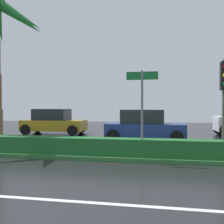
% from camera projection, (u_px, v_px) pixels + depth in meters
% --- Properties ---
extents(ground_plane, '(90.00, 42.00, 0.10)m').
position_uv_depth(ground_plane, '(119.00, 150.00, 12.52)').
color(ground_plane, black).
extents(near_lane_divider_stripe, '(81.00, 0.14, 0.01)m').
position_uv_depth(near_lane_divider_stripe, '(60.00, 200.00, 5.65)').
color(near_lane_divider_stripe, white).
rests_on(near_lane_divider_stripe, ground_plane).
extents(median_strip, '(85.50, 4.00, 0.15)m').
position_uv_depth(median_strip, '(115.00, 151.00, 11.54)').
color(median_strip, '#2D6B33').
rests_on(median_strip, ground_plane).
extents(median_hedge, '(76.50, 0.70, 0.60)m').
position_uv_depth(median_hedge, '(107.00, 146.00, 10.16)').
color(median_hedge, '#1E6028').
rests_on(median_hedge, median_strip).
extents(street_name_sign, '(1.10, 0.08, 3.00)m').
position_uv_depth(street_name_sign, '(142.00, 101.00, 9.70)').
color(street_name_sign, slate).
rests_on(street_name_sign, median_strip).
extents(car_in_traffic_second, '(4.30, 2.02, 1.72)m').
position_uv_depth(car_in_traffic_second, '(53.00, 122.00, 19.17)').
color(car_in_traffic_second, '#B28C1E').
rests_on(car_in_traffic_second, ground_plane).
extents(car_in_traffic_third, '(4.30, 2.02, 1.72)m').
position_uv_depth(car_in_traffic_third, '(145.00, 126.00, 15.31)').
color(car_in_traffic_third, navy).
rests_on(car_in_traffic_third, ground_plane).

